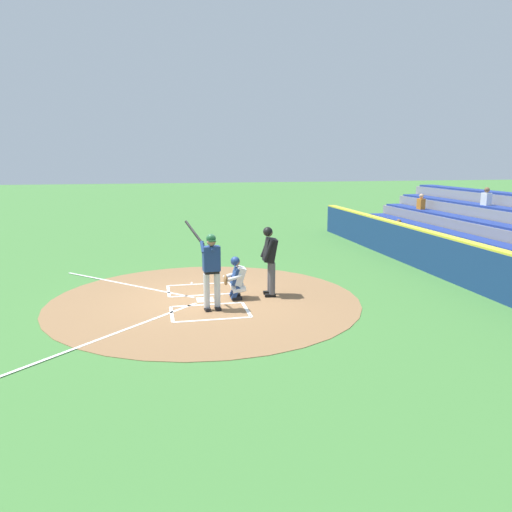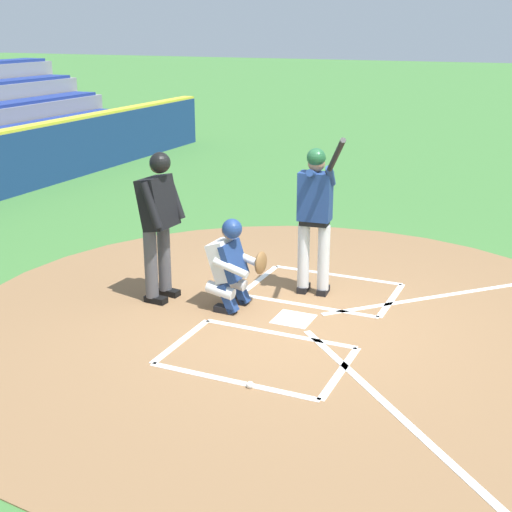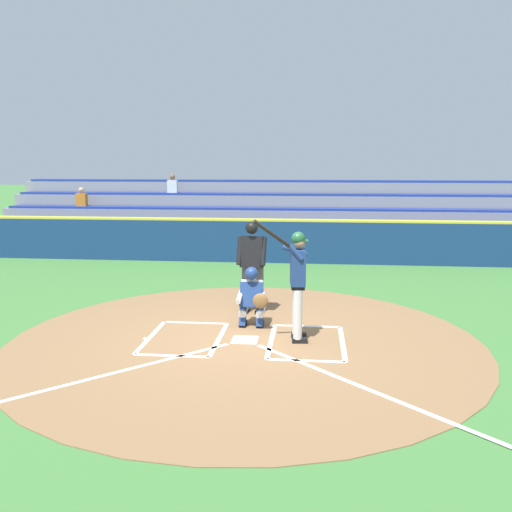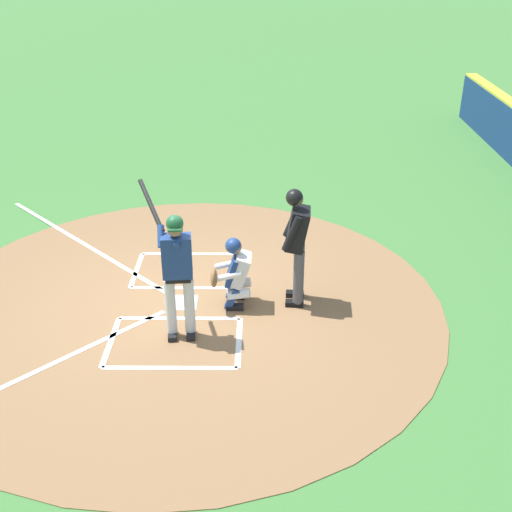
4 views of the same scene
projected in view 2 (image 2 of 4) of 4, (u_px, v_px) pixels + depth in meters
ground_plane at (293, 320)px, 8.24m from camera, size 120.00×120.00×0.00m
dirt_circle at (294, 320)px, 8.23m from camera, size 8.00×8.00×0.01m
home_plate_and_chalk at (367, 332)px, 7.89m from camera, size 7.93×4.91×0.01m
batter at (315, 211)px, 8.68m from camera, size 0.90×0.78×2.13m
catcher at (232, 262)px, 8.40m from camera, size 0.59×0.61×1.13m
plate_umpire at (159, 217)px, 8.51m from camera, size 0.60×0.44×1.86m
baseball at (250, 385)px, 6.68m from camera, size 0.07×0.07×0.07m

